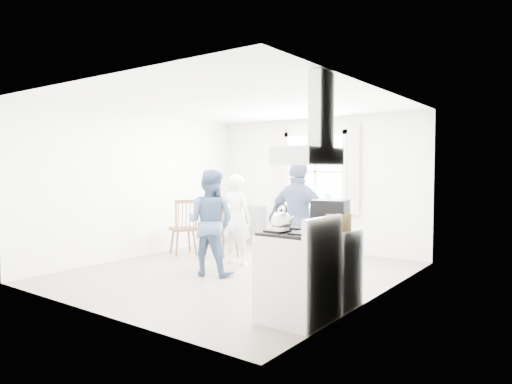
% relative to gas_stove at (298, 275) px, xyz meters
% --- Properties ---
extents(room_shell, '(4.62, 5.12, 2.64)m').
position_rel_gas_stove_xyz_m(room_shell, '(-1.91, 1.35, 0.82)').
color(room_shell, gray).
rests_on(room_shell, ground).
extents(window_assembly, '(1.88, 0.24, 1.70)m').
position_rel_gas_stove_xyz_m(window_assembly, '(-1.91, 3.80, 0.98)').
color(window_assembly, white).
rests_on(window_assembly, room_shell).
extents(range_hood, '(0.45, 0.76, 0.94)m').
position_rel_gas_stove_xyz_m(range_hood, '(0.16, -0.00, 1.42)').
color(range_hood, silver).
rests_on(range_hood, room_shell).
extents(shelf_unit, '(0.40, 0.30, 0.80)m').
position_rel_gas_stove_xyz_m(shelf_unit, '(-3.31, 3.68, -0.08)').
color(shelf_unit, gray).
rests_on(shelf_unit, ground).
extents(gas_stove, '(0.68, 0.76, 1.12)m').
position_rel_gas_stove_xyz_m(gas_stove, '(0.00, 0.00, 0.00)').
color(gas_stove, silver).
rests_on(gas_stove, ground).
extents(kettle, '(0.22, 0.22, 0.31)m').
position_rel_gas_stove_xyz_m(kettle, '(-0.11, -0.17, 0.57)').
color(kettle, silver).
rests_on(kettle, gas_stove).
extents(low_cabinet, '(0.50, 0.55, 0.90)m').
position_rel_gas_stove_xyz_m(low_cabinet, '(0.07, 0.70, -0.03)').
color(low_cabinet, silver).
rests_on(low_cabinet, ground).
extents(stereo_stack, '(0.46, 0.42, 0.35)m').
position_rel_gas_stove_xyz_m(stereo_stack, '(0.04, 0.65, 0.59)').
color(stereo_stack, black).
rests_on(stereo_stack, low_cabinet).
extents(cardboard_box, '(0.34, 0.26, 0.20)m').
position_rel_gas_stove_xyz_m(cardboard_box, '(0.13, 0.58, 0.52)').
color(cardboard_box, '#9F844D').
rests_on(cardboard_box, low_cabinet).
extents(windsor_chair_a, '(0.40, 0.39, 0.87)m').
position_rel_gas_stove_xyz_m(windsor_chair_a, '(-3.80, 3.11, 0.05)').
color(windsor_chair_a, '#492B17').
rests_on(windsor_chair_a, ground).
extents(windsor_chair_b, '(0.49, 0.48, 0.91)m').
position_rel_gas_stove_xyz_m(windsor_chair_b, '(-2.90, 2.13, 0.07)').
color(windsor_chair_b, '#492B17').
rests_on(windsor_chair_b, ground).
extents(windsor_chair_c, '(0.58, 0.59, 1.05)m').
position_rel_gas_stove_xyz_m(windsor_chair_c, '(-3.56, 1.87, 0.15)').
color(windsor_chair_c, '#492B17').
rests_on(windsor_chair_c, ground).
extents(person_left, '(0.58, 0.58, 1.52)m').
position_rel_gas_stove_xyz_m(person_left, '(-2.29, 1.80, 0.27)').
color(person_left, white).
rests_on(person_left, ground).
extents(person_mid, '(0.94, 0.94, 1.60)m').
position_rel_gas_stove_xyz_m(person_mid, '(-2.14, 0.99, 0.31)').
color(person_mid, '#445B7F').
rests_on(person_mid, ground).
extents(person_right, '(1.04, 1.04, 1.72)m').
position_rel_gas_stove_xyz_m(person_right, '(-0.90, 1.52, 0.38)').
color(person_right, navy).
rests_on(person_right, ground).
extents(potted_plant, '(0.20, 0.20, 0.29)m').
position_rel_gas_stove_xyz_m(potted_plant, '(-1.60, 3.71, 0.51)').
color(potted_plant, '#2F6A34').
rests_on(potted_plant, window_assembly).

